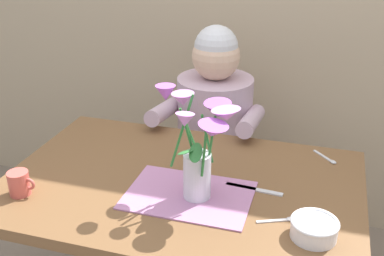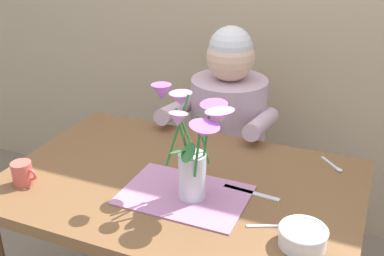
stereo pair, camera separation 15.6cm
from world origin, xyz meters
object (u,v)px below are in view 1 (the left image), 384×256
Objects in this scene: seated_person at (214,147)px; flower_vase at (200,142)px; dinner_knife at (254,189)px; ceramic_bowl at (314,228)px; ceramic_mug at (19,183)px.

flower_vase is at bearing -76.19° from seated_person.
seated_person is at bearing 120.00° from dinner_knife.
dinner_knife is (0.29, -0.60, 0.18)m from seated_person.
ceramic_bowl is at bearing -39.57° from dinner_knife.
flower_vase is 4.00× the size of ceramic_mug.
ceramic_bowl is at bearing -15.57° from flower_vase.
dinner_knife is at bearing 18.53° from ceramic_mug.
dinner_knife is (-0.20, 0.19, -0.03)m from ceramic_bowl.
flower_vase is 0.41m from ceramic_bowl.
ceramic_bowl is 1.46× the size of ceramic_mug.
seated_person is at bearing 62.76° from ceramic_mug.
ceramic_bowl is at bearing -55.02° from seated_person.
seated_person is 12.20× the size of ceramic_mug.
ceramic_mug is at bearing -177.14° from ceramic_bowl.
ceramic_bowl reaches higher than dinner_knife.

